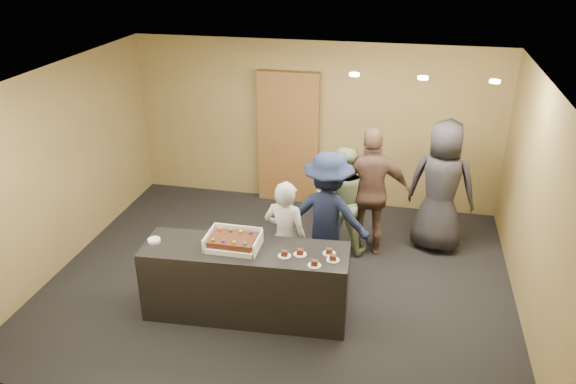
{
  "coord_description": "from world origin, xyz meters",
  "views": [
    {
      "loc": [
        1.44,
        -6.16,
        4.22
      ],
      "look_at": [
        0.1,
        0.0,
        1.28
      ],
      "focal_mm": 35.0,
      "sensor_mm": 36.0,
      "label": 1
    }
  ],
  "objects_px": {
    "serving_counter": "(246,281)",
    "person_sage_man": "(342,200)",
    "person_navy_man": "(328,217)",
    "storage_cabinet": "(288,138)",
    "plate_stack": "(154,240)",
    "person_brown_extra": "(371,192)",
    "person_server_grey": "(286,239)",
    "cake_box": "(234,243)",
    "sheet_cake": "(233,240)",
    "person_dark_suit": "(441,186)"
  },
  "relations": [
    {
      "from": "serving_counter",
      "to": "person_server_grey",
      "type": "bearing_deg",
      "value": 52.32
    },
    {
      "from": "cake_box",
      "to": "person_navy_man",
      "type": "height_order",
      "value": "person_navy_man"
    },
    {
      "from": "storage_cabinet",
      "to": "person_brown_extra",
      "type": "distance_m",
      "value": 2.09
    },
    {
      "from": "sheet_cake",
      "to": "person_brown_extra",
      "type": "distance_m",
      "value": 2.29
    },
    {
      "from": "storage_cabinet",
      "to": "person_dark_suit",
      "type": "distance_m",
      "value": 2.69
    },
    {
      "from": "storage_cabinet",
      "to": "plate_stack",
      "type": "bearing_deg",
      "value": -105.29
    },
    {
      "from": "sheet_cake",
      "to": "person_navy_man",
      "type": "height_order",
      "value": "person_navy_man"
    },
    {
      "from": "person_sage_man",
      "to": "person_navy_man",
      "type": "xyz_separation_m",
      "value": [
        -0.1,
        -0.7,
        0.08
      ]
    },
    {
      "from": "storage_cabinet",
      "to": "person_dark_suit",
      "type": "relative_size",
      "value": 1.15
    },
    {
      "from": "person_navy_man",
      "to": "person_brown_extra",
      "type": "height_order",
      "value": "person_brown_extra"
    },
    {
      "from": "person_navy_man",
      "to": "person_brown_extra",
      "type": "distance_m",
      "value": 0.89
    },
    {
      "from": "person_navy_man",
      "to": "person_brown_extra",
      "type": "relative_size",
      "value": 0.94
    },
    {
      "from": "storage_cabinet",
      "to": "person_dark_suit",
      "type": "bearing_deg",
      "value": -24.44
    },
    {
      "from": "cake_box",
      "to": "plate_stack",
      "type": "distance_m",
      "value": 0.96
    },
    {
      "from": "storage_cabinet",
      "to": "person_brown_extra",
      "type": "height_order",
      "value": "storage_cabinet"
    },
    {
      "from": "sheet_cake",
      "to": "storage_cabinet",
      "type": "bearing_deg",
      "value": 90.88
    },
    {
      "from": "sheet_cake",
      "to": "person_sage_man",
      "type": "relative_size",
      "value": 0.33
    },
    {
      "from": "person_sage_man",
      "to": "sheet_cake",
      "type": "bearing_deg",
      "value": 59.41
    },
    {
      "from": "person_navy_man",
      "to": "storage_cabinet",
      "type": "bearing_deg",
      "value": -56.99
    },
    {
      "from": "cake_box",
      "to": "plate_stack",
      "type": "bearing_deg",
      "value": -174.36
    },
    {
      "from": "serving_counter",
      "to": "plate_stack",
      "type": "height_order",
      "value": "plate_stack"
    },
    {
      "from": "serving_counter",
      "to": "cake_box",
      "type": "distance_m",
      "value": 0.51
    },
    {
      "from": "cake_box",
      "to": "person_sage_man",
      "type": "relative_size",
      "value": 0.39
    },
    {
      "from": "cake_box",
      "to": "person_dark_suit",
      "type": "height_order",
      "value": "person_dark_suit"
    },
    {
      "from": "person_server_grey",
      "to": "person_sage_man",
      "type": "xyz_separation_m",
      "value": [
        0.55,
        1.2,
        0.02
      ]
    },
    {
      "from": "cake_box",
      "to": "person_brown_extra",
      "type": "xyz_separation_m",
      "value": [
        1.44,
        1.75,
        -0.01
      ]
    },
    {
      "from": "person_sage_man",
      "to": "person_navy_man",
      "type": "bearing_deg",
      "value": 82.24
    },
    {
      "from": "serving_counter",
      "to": "person_sage_man",
      "type": "xyz_separation_m",
      "value": [
        0.91,
        1.74,
        0.34
      ]
    },
    {
      "from": "person_sage_man",
      "to": "person_brown_extra",
      "type": "distance_m",
      "value": 0.42
    },
    {
      "from": "storage_cabinet",
      "to": "person_sage_man",
      "type": "distance_m",
      "value": 1.88
    },
    {
      "from": "storage_cabinet",
      "to": "person_sage_man",
      "type": "height_order",
      "value": "storage_cabinet"
    },
    {
      "from": "person_navy_man",
      "to": "person_server_grey",
      "type": "bearing_deg",
      "value": 57.06
    },
    {
      "from": "serving_counter",
      "to": "sheet_cake",
      "type": "relative_size",
      "value": 4.61
    },
    {
      "from": "person_brown_extra",
      "to": "sheet_cake",
      "type": "bearing_deg",
      "value": 41.59
    },
    {
      "from": "plate_stack",
      "to": "cake_box",
      "type": "bearing_deg",
      "value": 5.64
    },
    {
      "from": "cake_box",
      "to": "person_server_grey",
      "type": "relative_size",
      "value": 0.4
    },
    {
      "from": "serving_counter",
      "to": "person_sage_man",
      "type": "bearing_deg",
      "value": 58.78
    },
    {
      "from": "storage_cabinet",
      "to": "person_server_grey",
      "type": "bearing_deg",
      "value": -78.48
    },
    {
      "from": "cake_box",
      "to": "person_sage_man",
      "type": "bearing_deg",
      "value": 58.56
    },
    {
      "from": "person_dark_suit",
      "to": "plate_stack",
      "type": "bearing_deg",
      "value": 44.02
    },
    {
      "from": "person_sage_man",
      "to": "person_dark_suit",
      "type": "xyz_separation_m",
      "value": [
        1.35,
        0.39,
        0.17
      ]
    },
    {
      "from": "plate_stack",
      "to": "storage_cabinet",
      "type": "bearing_deg",
      "value": 74.71
    },
    {
      "from": "person_server_grey",
      "to": "person_sage_man",
      "type": "relative_size",
      "value": 0.97
    },
    {
      "from": "cake_box",
      "to": "sheet_cake",
      "type": "bearing_deg",
      "value": -90.83
    },
    {
      "from": "person_dark_suit",
      "to": "person_brown_extra",
      "type": "bearing_deg",
      "value": 30.65
    },
    {
      "from": "plate_stack",
      "to": "person_navy_man",
      "type": "bearing_deg",
      "value": 30.29
    },
    {
      "from": "serving_counter",
      "to": "person_brown_extra",
      "type": "bearing_deg",
      "value": 50.21
    },
    {
      "from": "person_sage_man",
      "to": "storage_cabinet",
      "type": "bearing_deg",
      "value": -53.2
    },
    {
      "from": "sheet_cake",
      "to": "person_sage_man",
      "type": "height_order",
      "value": "person_sage_man"
    },
    {
      "from": "person_navy_man",
      "to": "person_sage_man",
      "type": "bearing_deg",
      "value": -89.69
    }
  ]
}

